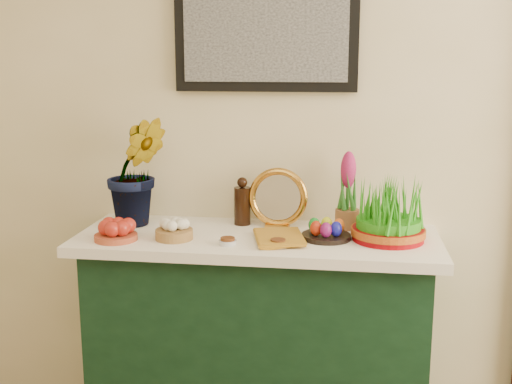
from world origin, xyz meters
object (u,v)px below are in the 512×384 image
book (256,238)px  sideboard (258,345)px  hyacinth_green (136,154)px  mirror (278,198)px  wheatgrass_sabzeh (389,215)px

book → sideboard: bearing=80.2°
hyacinth_green → mirror: 0.60m
mirror → wheatgrass_sabzeh: (0.43, -0.14, -0.02)m
hyacinth_green → mirror: (0.57, 0.05, -0.18)m
sideboard → mirror: (0.06, 0.13, 0.58)m
hyacinth_green → book: hyacinth_green is taller
hyacinth_green → book: bearing=-44.3°
mirror → wheatgrass_sabzeh: size_ratio=0.87×
sideboard → hyacinth_green: (-0.51, 0.09, 0.76)m
sideboard → wheatgrass_sabzeh: bearing=-1.1°
hyacinth_green → wheatgrass_sabzeh: size_ratio=2.12×
sideboard → book: (0.01, -0.10, 0.48)m
sideboard → mirror: size_ratio=5.34×
hyacinth_green → wheatgrass_sabzeh: hyacinth_green is taller
sideboard → hyacinth_green: size_ratio=2.20×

